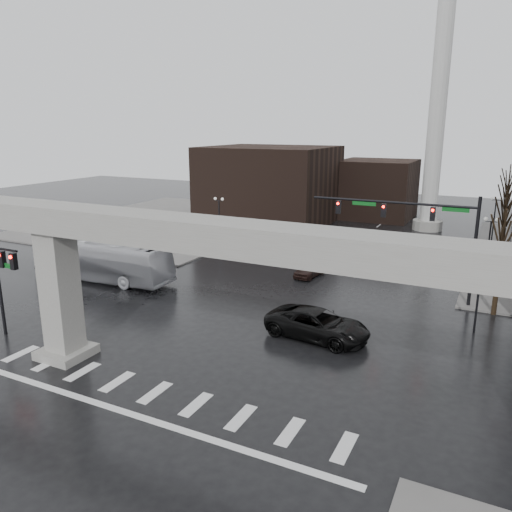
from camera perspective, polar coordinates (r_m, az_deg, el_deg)
The scene contains 22 objects.
ground at distance 26.56m, azimuth -10.10°, elevation -14.15°, with size 160.00×160.00×0.00m, color black.
sidewalk_nw at distance 68.87m, azimuth -9.75°, elevation 3.95°, with size 28.00×36.00×0.15m, color slate.
elevated_guideway at distance 23.30m, azimuth -8.36°, elevation 0.04°, with size 48.00×2.60×8.70m.
building_far_left at distance 67.15m, azimuth 1.54°, elevation 8.14°, with size 16.00×14.00×10.00m, color black.
building_far_mid at distance 72.80m, azimuth 13.61°, elevation 7.46°, with size 10.00×10.00×8.00m, color black.
smokestack at distance 64.95m, azimuth 19.95°, elevation 14.45°, with size 3.60×3.60×30.00m.
signal_mast_arm at distance 38.22m, azimuth 18.25°, elevation 3.60°, with size 12.12×0.43×8.00m.
signal_left_pole at distance 33.71m, azimuth -26.90°, elevation -1.78°, with size 2.30×0.30×6.00m.
lamp_right_0 at distance 33.72m, azimuth 24.23°, elevation -2.53°, with size 1.22×0.32×5.11m.
lamp_right_1 at distance 47.34m, azimuth 25.14°, elevation 2.06°, with size 1.22×0.32×5.11m.
lamp_right_2 at distance 61.13m, azimuth 25.64°, elevation 4.59°, with size 1.22×0.32×5.11m.
lamp_left_0 at distance 43.68m, azimuth -13.67°, elevation 2.09°, with size 1.22×0.32×5.11m.
lamp_left_1 at distance 54.88m, azimuth -4.24°, elevation 5.00°, with size 1.22×0.32×5.11m.
lamp_left_2 at distance 67.14m, azimuth 1.92°, elevation 6.82°, with size 1.22×0.32×5.11m.
tree_right_0 at distance 37.77m, azimuth 26.00°, elevation -2.06°, with size 1.09×1.58×7.50m.
tree_right_1 at distance 45.52m, azimuth 26.25°, elevation 0.67°, with size 1.09×1.61×7.67m.
tree_right_2 at distance 53.34m, azimuth 26.42°, elevation 2.60°, with size 1.10×1.63×7.85m.
tree_right_3 at distance 61.21m, azimuth 26.55°, elevation 4.03°, with size 1.11×1.66×8.02m.
tree_right_4 at distance 69.11m, azimuth 26.65°, elevation 5.13°, with size 1.12×1.69×8.19m.
pickup_truck at distance 31.08m, azimuth 7.05°, elevation -7.75°, with size 2.97×6.45×1.79m, color black.
city_bus at distance 43.96m, azimuth -17.22°, elevation -0.32°, with size 3.02×12.92×3.60m, color silver.
far_car at distance 43.40m, azimuth 6.16°, elevation -1.50°, with size 1.54×3.82×1.30m, color black.
Camera 1 is at (14.28, -18.41, 12.74)m, focal length 35.00 mm.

